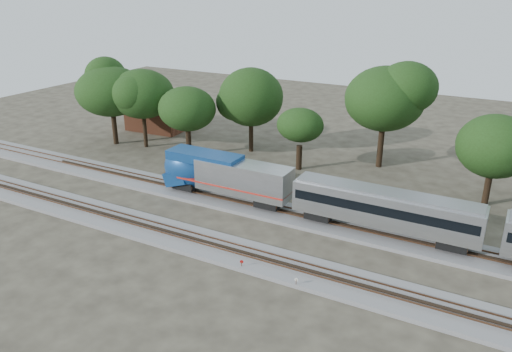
# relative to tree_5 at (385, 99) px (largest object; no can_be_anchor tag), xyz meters

# --- Properties ---
(ground) EXTENTS (160.00, 160.00, 0.00)m
(ground) POSITION_rel_tree_5_xyz_m (-6.52, -26.41, -9.65)
(ground) COLOR #383328
(ground) RESTS_ON ground
(track_far) EXTENTS (160.00, 5.00, 0.73)m
(track_far) POSITION_rel_tree_5_xyz_m (-6.52, -20.41, -9.45)
(track_far) COLOR slate
(track_far) RESTS_ON ground
(track_near) EXTENTS (160.00, 5.00, 0.73)m
(track_near) POSITION_rel_tree_5_xyz_m (-6.52, -30.41, -9.45)
(track_near) COLOR slate
(track_near) RESTS_ON ground
(switch_stand_red) EXTENTS (0.31, 0.15, 1.01)m
(switch_stand_red) POSITION_rel_tree_5_xyz_m (-3.51, -32.50, -9.01)
(switch_stand_red) COLOR #512D19
(switch_stand_red) RESTS_ON ground
(switch_stand_white) EXTENTS (0.32, 0.08, 1.02)m
(switch_stand_white) POSITION_rel_tree_5_xyz_m (1.97, -32.81, -9.01)
(switch_stand_white) COLOR #512D19
(switch_stand_white) RESTS_ON ground
(switch_lever) EXTENTS (0.55, 0.39, 0.30)m
(switch_lever) POSITION_rel_tree_5_xyz_m (0.10, -32.11, -9.50)
(switch_lever) COLOR #512D19
(switch_lever) RESTS_ON ground
(brick_building) EXTENTS (10.32, 7.57, 4.78)m
(brick_building) POSITION_rel_tree_5_xyz_m (-39.19, 0.56, -7.25)
(brick_building) COLOR brown
(brick_building) RESTS_ON ground
(tree_0) EXTENTS (8.57, 8.57, 12.08)m
(tree_0) POSITION_rel_tree_5_xyz_m (-39.92, -9.51, -1.24)
(tree_0) COLOR black
(tree_0) RESTS_ON ground
(tree_1) EXTENTS (8.52, 8.52, 12.01)m
(tree_1) POSITION_rel_tree_5_xyz_m (-34.65, -8.46, -1.29)
(tree_1) COLOR black
(tree_1) RESTS_ON ground
(tree_2) EXTENTS (7.18, 7.18, 10.13)m
(tree_2) POSITION_rel_tree_5_xyz_m (-26.31, -8.58, -2.61)
(tree_2) COLOR black
(tree_2) RESTS_ON ground
(tree_3) EXTENTS (8.51, 8.51, 12.00)m
(tree_3) POSITION_rel_tree_5_xyz_m (-19.05, -2.56, -1.30)
(tree_3) COLOR black
(tree_3) RESTS_ON ground
(tree_4) EXTENTS (6.40, 6.40, 9.03)m
(tree_4) POSITION_rel_tree_5_xyz_m (-9.48, -6.25, -3.38)
(tree_4) COLOR black
(tree_4) RESTS_ON ground
(tree_5) EXTENTS (9.83, 9.83, 13.85)m
(tree_5) POSITION_rel_tree_5_xyz_m (0.00, 0.00, 0.00)
(tree_5) COLOR black
(tree_5) RESTS_ON ground
(tree_6) EXTENTS (7.26, 7.26, 10.24)m
(tree_6) POSITION_rel_tree_5_xyz_m (14.35, -6.84, -2.53)
(tree_6) COLOR black
(tree_6) RESTS_ON ground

